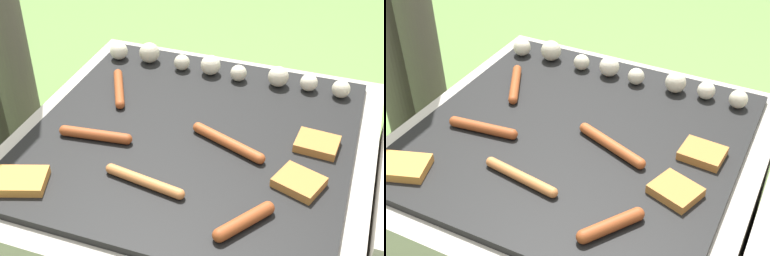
# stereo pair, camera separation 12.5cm
# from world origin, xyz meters

# --- Properties ---
(ground_plane) EXTENTS (14.00, 14.00, 0.00)m
(ground_plane) POSITION_xyz_m (0.00, 0.00, 0.00)
(ground_plane) COLOR #608442
(grill) EXTENTS (0.84, 0.84, 0.39)m
(grill) POSITION_xyz_m (0.00, 0.00, 0.19)
(grill) COLOR #B2AA9E
(grill) RESTS_ON ground_plane
(sausage_front_center) EXTENTS (0.10, 0.16, 0.02)m
(sausage_front_center) POSITION_xyz_m (-0.25, 0.12, 0.40)
(sausage_front_center) COLOR #93421E
(sausage_front_center) RESTS_ON grill
(sausage_back_right) EXTENTS (0.19, 0.09, 0.02)m
(sausage_back_right) POSITION_xyz_m (0.09, -0.02, 0.40)
(sausage_back_right) COLOR #A34C23
(sausage_back_right) RESTS_ON grill
(sausage_front_right) EXTENTS (0.10, 0.13, 0.03)m
(sausage_front_right) POSITION_xyz_m (0.19, -0.24, 0.41)
(sausage_front_right) COLOR #93421E
(sausage_front_right) RESTS_ON grill
(sausage_back_left) EXTENTS (0.19, 0.05, 0.02)m
(sausage_back_left) POSITION_xyz_m (-0.04, -0.20, 0.40)
(sausage_back_left) COLOR #C6753D
(sausage_back_left) RESTS_ON grill
(sausage_mid_right) EXTENTS (0.18, 0.04, 0.03)m
(sausage_mid_right) POSITION_xyz_m (-0.21, -0.09, 0.40)
(sausage_mid_right) COLOR #93421E
(sausage_mid_right) RESTS_ON grill
(bread_slice_left) EXTENTS (0.13, 0.11, 0.02)m
(bread_slice_left) POSITION_xyz_m (-0.28, -0.28, 0.40)
(bread_slice_left) COLOR #D18438
(bread_slice_left) RESTS_ON grill
(bread_slice_right) EXTENTS (0.11, 0.11, 0.02)m
(bread_slice_right) POSITION_xyz_m (0.27, -0.09, 0.40)
(bread_slice_right) COLOR #B27033
(bread_slice_right) RESTS_ON grill
(bread_slice_center) EXTENTS (0.10, 0.08, 0.02)m
(bread_slice_center) POSITION_xyz_m (0.29, 0.05, 0.40)
(bread_slice_center) COLOR #B27033
(bread_slice_center) RESTS_ON grill
(mushroom_row) EXTENTS (0.68, 0.07, 0.06)m
(mushroom_row) POSITION_xyz_m (-0.03, 0.29, 0.42)
(mushroom_row) COLOR beige
(mushroom_row) RESTS_ON grill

